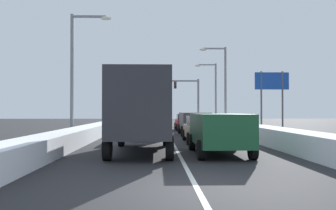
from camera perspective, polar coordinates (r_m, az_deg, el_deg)
The scene contains 17 objects.
ground_plane at distance 25.44m, azimuth 0.28°, elevation -4.96°, with size 120.00×120.00×0.00m, color #28282B.
lane_stripe_between_right_lane_and_center_lane at distance 29.67m, azimuth -0.02°, elevation -4.38°, with size 0.14×46.70×0.01m, color silver.
snow_bank_right_shoulder at distance 30.28m, azimuth 10.07°, elevation -3.44°, with size 1.50×46.70×0.91m, color white.
snow_bank_left_shoulder at distance 29.95m, azimuth -10.23°, elevation -3.55°, with size 1.43×46.70×0.82m, color white.
suv_green_right_lane_nearest at distance 15.33m, azimuth 7.89°, elevation -3.82°, with size 2.16×4.90×1.67m.
sedan_tan_right_lane_second at distance 21.13m, azimuth 5.30°, elevation -3.71°, with size 2.00×4.50×1.51m.
suv_charcoal_right_lane_third at distance 27.50m, azimuth 4.04°, elevation -2.54°, with size 2.16×4.90×1.67m.
sedan_red_right_lane_fourth at distance 34.34m, azimuth 2.79°, elevation -2.64°, with size 2.00×4.50×1.51m.
box_truck_center_lane_nearest at distance 15.79m, azimuth -4.16°, elevation -0.53°, with size 2.53×7.20×3.36m.
suv_white_center_lane_second at distance 23.87m, azimuth -3.31°, elevation -2.79°, with size 2.16×4.90×1.67m.
suv_silver_center_lane_third at distance 30.33m, azimuth -3.11°, elevation -2.39°, with size 2.16×4.90×1.67m.
suv_maroon_center_lane_fourth at distance 36.28m, azimuth -3.28°, elevation -2.15°, with size 2.16×4.90×1.67m.
traffic_light_gantry at distance 51.01m, azimuth 2.10°, elevation 2.12°, with size 7.54×0.47×6.20m.
street_lamp_right_near at distance 36.67m, azimuth 8.30°, elevation 3.86°, with size 2.66×0.36×8.08m.
street_lamp_right_mid at distance 45.07m, azimuth 6.91°, elevation 2.61°, with size 2.66×0.36×7.55m.
street_lamp_left_mid at distance 24.77m, azimuth -13.79°, elevation 6.19°, with size 2.66×0.36×8.09m.
roadside_sign_right at distance 35.81m, azimuth 15.75°, elevation 2.68°, with size 3.20×0.16×5.50m.
Camera 1 is at (-0.95, -8.38, 1.79)m, focal length 39.44 mm.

